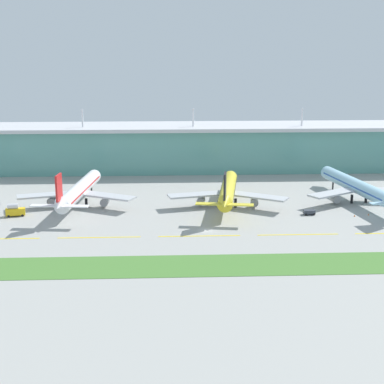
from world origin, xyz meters
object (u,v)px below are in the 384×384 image
Objects in this scene: airliner_far_middle at (358,187)px; baggage_cart at (13,211)px; pushback_tug at (309,212)px; safety_cone_left_wingtip at (355,216)px; airliner_near_middle at (79,191)px; airliner_center at (228,191)px; fuel_truck at (15,210)px; safety_cone_nose_front at (368,214)px.

baggage_cart is at bearing -174.87° from airliner_far_middle.
pushback_tug is at bearing -2.91° from baggage_cart.
pushback_tug is 17.08m from safety_cone_left_wingtip.
airliner_center is (60.21, -2.90, -0.01)m from airliner_near_middle.
airliner_far_middle reaches higher than fuel_truck.
safety_cone_nose_front is at bearing -16.76° from airliner_center.
pushback_tug is 22.71m from safety_cone_nose_front.
airliner_near_middle is at bearing 31.47° from fuel_truck.
fuel_truck is 129.67m from safety_cone_left_wingtip.
airliner_near_middle is 14.10× the size of pushback_tug.
baggage_cart is (-114.03, 5.80, 0.16)m from pushback_tug.
airliner_near_middle and airliner_far_middle have the same top height.
pushback_tug is (-24.66, -18.25, -5.35)m from airliner_far_middle.
safety_cone_left_wingtip is (16.74, -3.26, -0.75)m from pushback_tug.
baggage_cart reaches higher than pushback_tug.
airliner_far_middle is 31.14m from pushback_tug.
baggage_cart is at bearing 176.03° from safety_cone_left_wingtip.
safety_cone_left_wingtip is at bearing -11.03° from pushback_tug.
safety_cone_left_wingtip is at bearing -166.56° from safety_cone_nose_front.
fuel_truck is 10.81× the size of safety_cone_nose_front.
safety_cone_left_wingtip is at bearing -2.83° from fuel_truck.
safety_cone_nose_front is (22.62, -1.86, -0.75)m from pushback_tug.
safety_cone_left_wingtip is 1.00× the size of safety_cone_nose_front.
safety_cone_nose_front is (5.87, 1.40, 0.00)m from safety_cone_left_wingtip.
safety_cone_nose_front is at bearing -9.44° from airliner_near_middle.
airliner_near_middle is 90.90× the size of safety_cone_nose_front.
fuel_truck is at bearing -64.33° from baggage_cart.
pushback_tug is at bearing -10.61° from airliner_near_middle.
fuel_truck is 1.92× the size of baggage_cart.
airliner_far_middle is 14.96× the size of pushback_tug.
fuel_truck is (-22.50, -13.77, -4.19)m from airliner_near_middle.
airliner_center is 54.87m from airliner_far_middle.
airliner_near_middle is 60.28m from airliner_center.
airliner_center is 84.24× the size of safety_cone_left_wingtip.
airliner_near_middle is 26.75m from baggage_cart.
airliner_near_middle reaches higher than baggage_cart.
airliner_center is at bearing -2.76° from airliner_near_middle.
airliner_near_middle is at bearing -179.33° from airliner_far_middle.
airliner_center reaches higher than baggage_cart.
pushback_tug is at bearing -24.99° from airliner_center.
fuel_truck is 3.12m from baggage_cart.
baggage_cart is at bearing 177.09° from pushback_tug.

